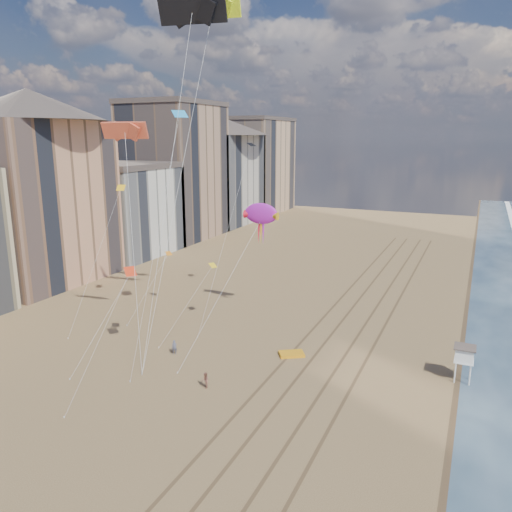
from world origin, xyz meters
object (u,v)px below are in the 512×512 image
Objects in this scene: show_kite at (261,214)px; kite_flyer_b at (205,380)px; grounded_kite at (292,354)px; kite_flyer_a at (174,347)px; lifeguard_stand at (464,355)px.

show_kite reaches higher than kite_flyer_b.
grounded_kite is 0.12× the size of show_kite.
grounded_kite is at bearing -50.22° from show_kite.
grounded_kite is 17.12m from show_kite.
show_kite is 13.96× the size of kite_flyer_a.
grounded_kite is at bearing -5.74° from kite_flyer_a.
kite_flyer_b is at bearing -81.45° from show_kite.
kite_flyer_a is at bearing -167.64° from lifeguard_stand.
kite_flyer_a reaches higher than kite_flyer_b.
kite_flyer_a is 8.08m from kite_flyer_b.
kite_flyer_b is (6.44, -4.87, -0.01)m from kite_flyer_a.
show_kite is 18.50m from kite_flyer_a.
lifeguard_stand is 27.80m from kite_flyer_a.
lifeguard_stand is 26.66m from show_kite.
lifeguard_stand is 23.39m from kite_flyer_b.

